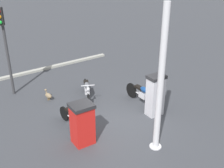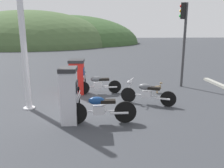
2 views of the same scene
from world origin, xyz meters
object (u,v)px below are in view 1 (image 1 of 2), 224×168
object	(u,v)px
motorcycle_extra	(87,89)
wandering_duck	(48,95)
motorcycle_near_pump	(143,94)
canopy_support_pole	(160,85)
roadside_traffic_light	(4,38)
fuel_pump_near	(155,95)
fuel_pump_far	(82,123)
motorcycle_far_pump	(74,118)

from	to	relation	value
motorcycle_extra	wandering_duck	size ratio (longest dim) A/B	3.96
motorcycle_near_pump	canopy_support_pole	bearing A→B (deg)	148.41
roadside_traffic_light	fuel_pump_near	bearing A→B (deg)	-140.16
fuel_pump_near	fuel_pump_far	size ratio (longest dim) A/B	1.14
fuel_pump_near	motorcycle_far_pump	size ratio (longest dim) A/B	0.87
motorcycle_extra	roadside_traffic_light	world-z (taller)	roadside_traffic_light
fuel_pump_near	canopy_support_pole	distance (m)	2.54
fuel_pump_far	canopy_support_pole	size ratio (longest dim) A/B	0.32
motorcycle_extra	fuel_pump_far	bearing A→B (deg)	147.62
fuel_pump_near	fuel_pump_far	world-z (taller)	fuel_pump_near
fuel_pump_near	motorcycle_extra	distance (m)	3.12
fuel_pump_near	canopy_support_pole	xyz separation A→B (m)	(-1.59, 1.37, 1.42)
motorcycle_extra	fuel_pump_near	bearing A→B (deg)	-150.52
motorcycle_far_pump	canopy_support_pole	distance (m)	3.53
canopy_support_pole	motorcycle_extra	bearing A→B (deg)	1.97
roadside_traffic_light	canopy_support_pole	world-z (taller)	canopy_support_pole
motorcycle_extra	canopy_support_pole	size ratio (longest dim) A/B	0.41
fuel_pump_far	canopy_support_pole	distance (m)	2.88
canopy_support_pole	roadside_traffic_light	bearing A→B (deg)	22.78
wandering_duck	roadside_traffic_light	bearing A→B (deg)	37.92
motorcycle_near_pump	motorcycle_far_pump	bearing A→B (deg)	89.71
fuel_pump_near	motorcycle_near_pump	world-z (taller)	fuel_pump_near
fuel_pump_far	motorcycle_far_pump	distance (m)	0.97
fuel_pump_near	wandering_duck	distance (m)	4.66
motorcycle_near_pump	motorcycle_far_pump	xyz separation A→B (m)	(0.02, 3.22, -0.03)
wandering_duck	motorcycle_near_pump	bearing A→B (deg)	-129.66
motorcycle_extra	motorcycle_far_pump	bearing A→B (deg)	139.07
fuel_pump_far	roadside_traffic_light	xyz separation A→B (m)	(4.93, 0.88, 1.91)
motorcycle_near_pump	wandering_duck	xyz separation A→B (m)	(2.62, 3.16, -0.25)
wandering_duck	motorcycle_extra	bearing A→B (deg)	-118.82
wandering_duck	motorcycle_far_pump	bearing A→B (deg)	178.57
motorcycle_far_pump	canopy_support_pole	size ratio (longest dim) A/B	0.41
fuel_pump_far	wandering_duck	size ratio (longest dim) A/B	3.06
fuel_pump_near	canopy_support_pole	world-z (taller)	canopy_support_pole
motorcycle_near_pump	roadside_traffic_light	size ratio (longest dim) A/B	0.55
roadside_traffic_light	fuel_pump_far	bearing A→B (deg)	-169.84
motorcycle_far_pump	motorcycle_near_pump	bearing A→B (deg)	-90.29
fuel_pump_near	motorcycle_extra	xyz separation A→B (m)	(2.69, 1.52, -0.40)
fuel_pump_far	motorcycle_extra	xyz separation A→B (m)	(2.69, -1.71, -0.30)
motorcycle_far_pump	wandering_duck	distance (m)	2.61
fuel_pump_near	roadside_traffic_light	distance (m)	6.67
fuel_pump_far	motorcycle_far_pump	size ratio (longest dim) A/B	0.76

